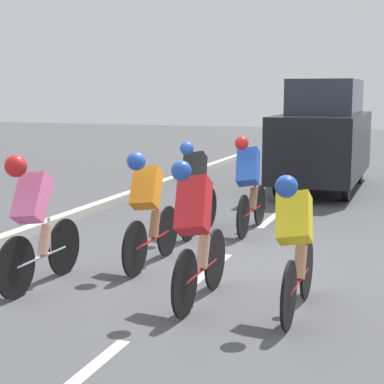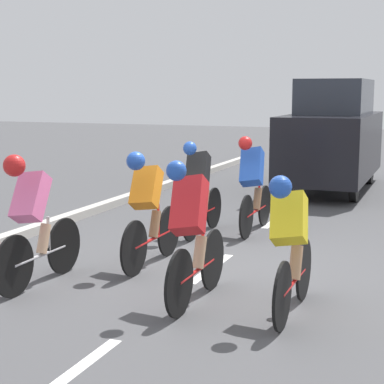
{
  "view_description": "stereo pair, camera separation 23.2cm",
  "coord_description": "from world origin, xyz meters",
  "px_view_note": "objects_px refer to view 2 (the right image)",
  "views": [
    {
      "loc": [
        -2.4,
        7.49,
        2.2
      ],
      "look_at": [
        0.26,
        0.12,
        0.95
      ],
      "focal_mm": 60.0,
      "sensor_mm": 36.0,
      "label": 1
    },
    {
      "loc": [
        -2.62,
        7.41,
        2.2
      ],
      "look_at": [
        0.26,
        0.12,
        0.95
      ],
      "focal_mm": 60.0,
      "sensor_mm": 36.0,
      "label": 2
    }
  ],
  "objects_px": {
    "cyclist_red": "(192,230)",
    "support_car": "(333,136)",
    "cyclist_blue": "(253,182)",
    "cyclist_yellow": "(290,242)",
    "cyclist_black": "(199,186)",
    "cyclist_pink": "(33,216)",
    "cyclist_orange": "(148,206)"
  },
  "relations": [
    {
      "from": "cyclist_blue",
      "to": "cyclist_red",
      "type": "xyz_separation_m",
      "value": [
        -0.36,
        3.47,
        -0.0
      ]
    },
    {
      "from": "cyclist_blue",
      "to": "cyclist_red",
      "type": "bearing_deg",
      "value": 95.87
    },
    {
      "from": "cyclist_orange",
      "to": "cyclist_black",
      "type": "height_order",
      "value": "cyclist_orange"
    },
    {
      "from": "cyclist_blue",
      "to": "support_car",
      "type": "relative_size",
      "value": 0.39
    },
    {
      "from": "cyclist_orange",
      "to": "cyclist_red",
      "type": "height_order",
      "value": "cyclist_red"
    },
    {
      "from": "cyclist_red",
      "to": "support_car",
      "type": "height_order",
      "value": "support_car"
    },
    {
      "from": "cyclist_orange",
      "to": "support_car",
      "type": "xyz_separation_m",
      "value": [
        -1.09,
        -7.17,
        0.42
      ]
    },
    {
      "from": "cyclist_blue",
      "to": "cyclist_red",
      "type": "relative_size",
      "value": 1.03
    },
    {
      "from": "cyclist_orange",
      "to": "cyclist_blue",
      "type": "height_order",
      "value": "cyclist_blue"
    },
    {
      "from": "cyclist_blue",
      "to": "support_car",
      "type": "distance_m",
      "value": 4.85
    },
    {
      "from": "cyclist_black",
      "to": "cyclist_blue",
      "type": "bearing_deg",
      "value": -147.57
    },
    {
      "from": "support_car",
      "to": "cyclist_yellow",
      "type": "bearing_deg",
      "value": 96.64
    },
    {
      "from": "cyclist_pink",
      "to": "cyclist_blue",
      "type": "bearing_deg",
      "value": -113.01
    },
    {
      "from": "cyclist_black",
      "to": "support_car",
      "type": "height_order",
      "value": "support_car"
    },
    {
      "from": "cyclist_blue",
      "to": "cyclist_yellow",
      "type": "xyz_separation_m",
      "value": [
        -1.38,
        3.46,
        -0.04
      ]
    },
    {
      "from": "cyclist_orange",
      "to": "support_car",
      "type": "height_order",
      "value": "support_car"
    },
    {
      "from": "cyclist_blue",
      "to": "cyclist_yellow",
      "type": "bearing_deg",
      "value": 111.72
    },
    {
      "from": "cyclist_orange",
      "to": "cyclist_yellow",
      "type": "distance_m",
      "value": 2.33
    },
    {
      "from": "cyclist_red",
      "to": "cyclist_yellow",
      "type": "bearing_deg",
      "value": -179.33
    },
    {
      "from": "cyclist_blue",
      "to": "support_car",
      "type": "height_order",
      "value": "support_car"
    },
    {
      "from": "cyclist_blue",
      "to": "cyclist_pink",
      "type": "bearing_deg",
      "value": 66.99
    },
    {
      "from": "cyclist_yellow",
      "to": "cyclist_red",
      "type": "relative_size",
      "value": 0.98
    },
    {
      "from": "cyclist_blue",
      "to": "cyclist_yellow",
      "type": "height_order",
      "value": "cyclist_blue"
    },
    {
      "from": "cyclist_blue",
      "to": "support_car",
      "type": "xyz_separation_m",
      "value": [
        -0.42,
        -4.82,
        0.4
      ]
    },
    {
      "from": "cyclist_orange",
      "to": "cyclist_pink",
      "type": "distance_m",
      "value": 1.48
    },
    {
      "from": "cyclist_black",
      "to": "cyclist_orange",
      "type": "bearing_deg",
      "value": 91.16
    },
    {
      "from": "cyclist_blue",
      "to": "cyclist_black",
      "type": "relative_size",
      "value": 1.03
    },
    {
      "from": "cyclist_black",
      "to": "cyclist_red",
      "type": "xyz_separation_m",
      "value": [
        -1.07,
        3.02,
        0.03
      ]
    },
    {
      "from": "cyclist_black",
      "to": "support_car",
      "type": "relative_size",
      "value": 0.38
    },
    {
      "from": "cyclist_red",
      "to": "support_car",
      "type": "xyz_separation_m",
      "value": [
        -0.06,
        -8.29,
        0.41
      ]
    },
    {
      "from": "cyclist_yellow",
      "to": "cyclist_pink",
      "type": "distance_m",
      "value": 2.9
    },
    {
      "from": "cyclist_orange",
      "to": "cyclist_yellow",
      "type": "xyz_separation_m",
      "value": [
        -2.05,
        1.11,
        -0.03
      ]
    }
  ]
}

